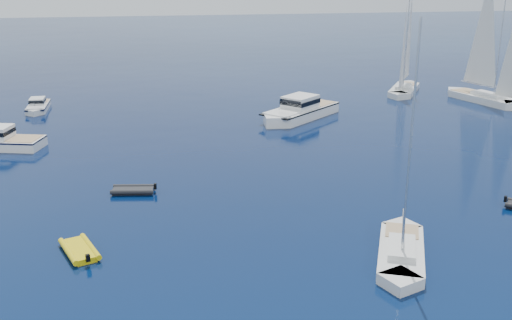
{
  "coord_description": "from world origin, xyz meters",
  "views": [
    {
      "loc": [
        -10.75,
        -17.25,
        17.13
      ],
      "look_at": [
        -2.62,
        27.94,
        2.2
      ],
      "focal_mm": 42.41,
      "sensor_mm": 36.0,
      "label": 1
    }
  ],
  "objects": [
    {
      "name": "sailboat_sails_far",
      "position": [
        24.34,
        60.94,
        0.0
      ],
      "size": [
        8.97,
        11.69,
        17.46
      ],
      "primitive_type": null,
      "rotation": [
        0.0,
        0.0,
        2.58
      ],
      "color": "silver",
      "rests_on": "ground"
    },
    {
      "name": "sailboat_sails_r",
      "position": [
        32.27,
        53.47,
        0.0
      ],
      "size": [
        7.51,
        13.82,
        19.7
      ],
      "primitive_type": null,
      "rotation": [
        0.0,
        0.0,
        3.46
      ],
      "color": "white",
      "rests_on": "ground"
    },
    {
      "name": "sailboat_fore",
      "position": [
        3.89,
        13.97,
        0.0
      ],
      "size": [
        6.57,
        10.46,
        15.07
      ],
      "primitive_type": null,
      "rotation": [
        0.0,
        0.0,
        2.73
      ],
      "color": "silver",
      "rests_on": "ground"
    },
    {
      "name": "tender_yellow",
      "position": [
        -15.54,
        18.08,
        0.0
      ],
      "size": [
        3.3,
        4.33,
        0.95
      ],
      "primitive_type": null,
      "rotation": [
        0.0,
        0.0,
        0.36
      ],
      "color": "#D7BF0C",
      "rests_on": "ground"
    },
    {
      "name": "tender_grey_far",
      "position": [
        -12.39,
        28.13,
        0.0
      ],
      "size": [
        3.74,
        2.43,
        0.95
      ],
      "primitive_type": null,
      "rotation": [
        0.0,
        0.0,
        1.42
      ],
      "color": "black",
      "rests_on": "ground"
    },
    {
      "name": "motor_cruiser_horizon",
      "position": [
        -24.28,
        58.79,
        0.0
      ],
      "size": [
        2.36,
        7.45,
        1.95
      ],
      "primitive_type": null,
      "rotation": [
        0.0,
        0.0,
        3.15
      ],
      "color": "silver",
      "rests_on": "ground"
    },
    {
      "name": "motor_cruiser_distant",
      "position": [
        6.25,
        49.18,
        0.0
      ],
      "size": [
        12.25,
        11.46,
        3.38
      ],
      "primitive_type": null,
      "rotation": [
        0.0,
        0.0,
        2.29
      ],
      "color": "white",
      "rests_on": "ground"
    }
  ]
}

